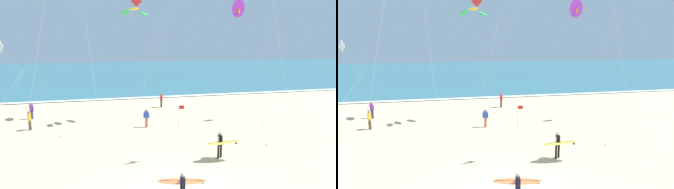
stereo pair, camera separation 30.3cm
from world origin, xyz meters
TOP-DOWN VIEW (x-y plane):
  - ocean_water at (0.00, 52.34)m, footprint 160.00×60.00m
  - shoreline_foam at (0.00, 22.64)m, footprint 160.00×0.89m
  - surfer_lead at (-0.21, -1.16)m, footprint 2.26×1.11m
  - surfer_trailing at (3.42, 3.22)m, footprint 2.16×1.00m
  - kite_delta_violet_mid at (4.33, 3.60)m, footprint 3.68×1.39m
  - kite_arc_golden_far at (-0.64, 13.00)m, footprint 3.14×4.19m
  - kite_diamond_scarlet_low at (0.55, 20.33)m, footprint 4.56×0.96m
  - kite_diamond_ivory_close at (-13.68, 20.71)m, footprint 3.66×3.92m
  - bystander_yellow_top at (-9.35, 11.88)m, footprint 0.22×0.50m
  - bystander_purple_top at (-9.99, 15.37)m, footprint 0.44×0.32m
  - bystander_blue_top at (-0.06, 10.59)m, footprint 0.48×0.28m
  - bystander_red_top at (2.54, 17.34)m, footprint 0.26×0.48m
  - lifeguard_flag at (2.41, 9.20)m, footprint 0.45×0.05m

SIDE VIEW (x-z plane):
  - ocean_water at x=0.00m, z-range 0.00..0.08m
  - shoreline_foam at x=0.00m, z-range 0.08..0.09m
  - bystander_yellow_top at x=-9.35m, z-range 0.02..1.61m
  - bystander_purple_top at x=-9.99m, z-range 0.02..1.61m
  - bystander_blue_top at x=-0.06m, z-range 0.02..1.61m
  - bystander_red_top at x=2.54m, z-range 0.02..1.61m
  - surfer_trailing at x=3.42m, z-range 0.19..1.90m
  - surfer_lead at x=-0.21m, z-range 0.20..1.90m
  - lifeguard_flag at x=2.41m, z-range 0.22..2.32m
  - kite_diamond_ivory_close at x=-13.68m, z-range 2.71..9.89m
  - kite_delta_violet_mid at x=4.33m, z-range 4.16..13.61m
  - kite_arc_golden_far at x=-0.64m, z-range 4.58..14.44m
  - kite_diamond_scarlet_low at x=0.55m, z-range 4.91..16.86m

